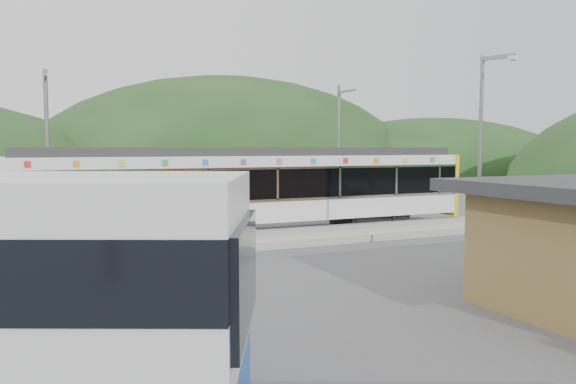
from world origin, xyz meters
name	(u,v)px	position (x,y,z in m)	size (l,w,h in m)	color
ground	(282,259)	(0.00, 0.00, 0.00)	(120.00, 120.00, 0.00)	#4C4C4F
hills	(358,228)	(6.19, 5.29, 0.00)	(146.00, 149.00, 26.00)	#1E3D19
platform	(248,240)	(0.00, 3.30, 0.15)	(26.00, 3.20, 0.30)	#9E9E99
yellow_line	(261,241)	(0.00, 2.00, 0.30)	(26.00, 0.10, 0.01)	yellow
train	(254,186)	(1.28, 6.00, 2.06)	(20.44, 3.01, 3.74)	black
catenary_mast_west	(48,150)	(-7.00, 8.56, 3.65)	(0.18, 1.80, 7.00)	slate
catenary_mast_east	(339,150)	(7.00, 8.56, 3.65)	(0.18, 1.80, 7.00)	slate
lamp_post	(483,141)	(5.43, -3.43, 3.95)	(0.44, 1.19, 6.64)	slate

